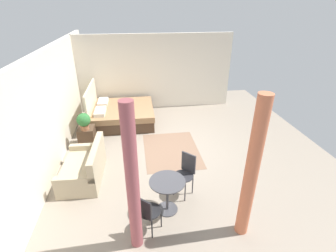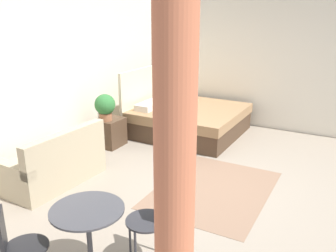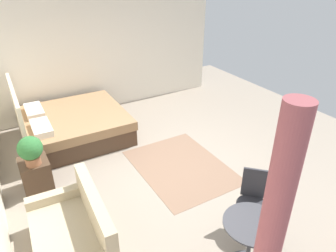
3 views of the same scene
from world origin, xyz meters
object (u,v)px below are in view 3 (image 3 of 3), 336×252
(nightstand, at_px, (36,174))
(balcony_table, at_px, (251,236))
(couch, at_px, (74,236))
(cafe_chair_near_couch, at_px, (253,196))
(potted_plant, at_px, (30,150))
(bed, at_px, (71,125))

(nightstand, distance_m, balcony_table, 3.43)
(couch, xyz_separation_m, balcony_table, (-1.25, -1.74, 0.22))
(nightstand, bearing_deg, balcony_table, -145.93)
(nightstand, bearing_deg, couch, -173.39)
(balcony_table, relative_size, cafe_chair_near_couch, 0.76)
(nightstand, bearing_deg, potted_plant, -178.91)
(balcony_table, xyz_separation_m, cafe_chair_near_couch, (0.45, -0.45, 0.07))
(bed, distance_m, cafe_chair_near_couch, 4.00)
(couch, xyz_separation_m, nightstand, (1.59, 0.18, -0.01))
(balcony_table, bearing_deg, cafe_chair_near_couch, -45.30)
(cafe_chair_near_couch, bearing_deg, potted_plant, 45.97)
(bed, relative_size, couch, 1.39)
(nightstand, xyz_separation_m, cafe_chair_near_couch, (-2.39, -2.37, 0.31))
(bed, bearing_deg, potted_plant, 147.11)
(cafe_chair_near_couch, bearing_deg, nightstand, 44.77)
(couch, distance_m, nightstand, 1.60)
(bed, distance_m, potted_plant, 1.77)
(bed, xyz_separation_m, balcony_table, (-4.17, -0.99, 0.19))
(bed, height_order, cafe_chair_near_couch, bed)
(bed, bearing_deg, balcony_table, -166.59)
(potted_plant, bearing_deg, couch, -173.02)
(couch, xyz_separation_m, potted_plant, (1.49, 0.18, 0.51))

